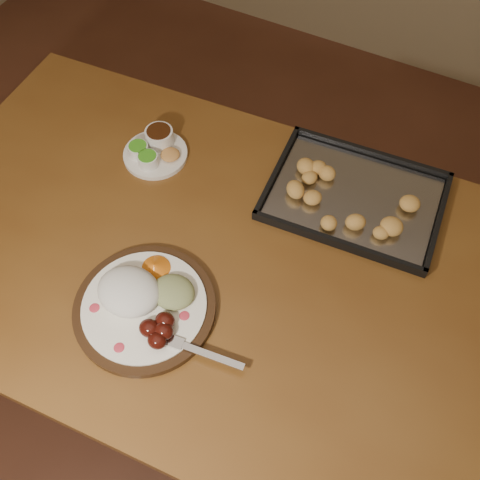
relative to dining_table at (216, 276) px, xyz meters
The scene contains 5 objects.
ground 0.68m from the dining_table, 119.17° to the right, with size 4.00×4.00×0.00m, color brown.
dining_table is the anchor object (origin of this frame).
dinner_plate 0.23m from the dining_table, 111.42° to the right, with size 0.40×0.30×0.07m.
condiment_saucer 0.36m from the dining_table, 144.73° to the left, with size 0.16×0.16×0.06m.
baking_tray 0.39m from the dining_table, 52.91° to the left, with size 0.43×0.34×0.04m.
Camera 1 is at (0.44, -0.36, 1.79)m, focal length 40.00 mm.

